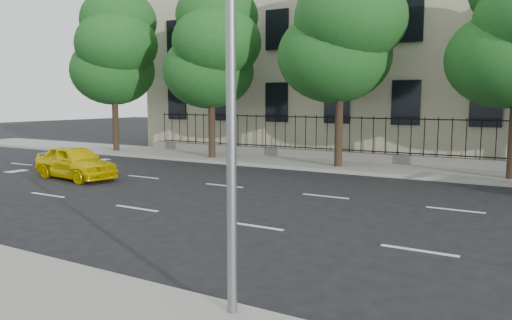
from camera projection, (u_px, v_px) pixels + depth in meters
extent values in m
plane|color=black|center=(193.00, 252.00, 10.31)|extent=(120.00, 120.00, 0.00)
cube|color=gray|center=(387.00, 169.00, 22.24)|extent=(60.00, 4.00, 0.15)
cube|color=slate|center=(397.00, 159.00, 23.66)|extent=(30.00, 0.50, 0.40)
cube|color=black|center=(397.00, 153.00, 23.63)|extent=(28.80, 0.05, 0.05)
cube|color=black|center=(399.00, 119.00, 23.43)|extent=(28.80, 0.05, 0.05)
cylinder|color=slate|center=(231.00, 22.00, 6.58)|extent=(0.14, 0.14, 8.00)
cylinder|color=#382619|center=(116.00, 124.00, 29.48)|extent=(0.36, 0.36, 3.15)
ellipsoid|color=#194D1B|center=(113.00, 71.00, 29.56)|extent=(4.94, 4.94, 4.06)
ellipsoid|color=#194D1B|center=(117.00, 44.00, 28.51)|extent=(4.68, 4.68, 3.85)
ellipsoid|color=#194D1B|center=(118.00, 21.00, 29.05)|extent=(4.42, 4.42, 3.64)
cylinder|color=#382619|center=(212.00, 129.00, 25.94)|extent=(0.36, 0.36, 2.97)
ellipsoid|color=#194D1B|center=(208.00, 71.00, 26.04)|extent=(4.75, 4.75, 3.90)
ellipsoid|color=#194D1B|center=(217.00, 42.00, 24.99)|extent=(4.50, 4.50, 3.70)
ellipsoid|color=#194D1B|center=(217.00, 17.00, 25.54)|extent=(4.25, 4.25, 3.50)
cylinder|color=#382619|center=(339.00, 129.00, 22.37)|extent=(0.36, 0.36, 3.32)
ellipsoid|color=#194D1B|center=(334.00, 56.00, 22.43)|extent=(5.13, 5.13, 4.21)
ellipsoid|color=#194D1B|center=(350.00, 19.00, 21.37)|extent=(4.86, 4.86, 4.00)
ellipsoid|color=#194D1B|center=(507.00, 59.00, 18.93)|extent=(4.56, 4.56, 3.74)
imported|color=#E3C600|center=(75.00, 162.00, 19.81)|extent=(4.12, 2.08, 1.35)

